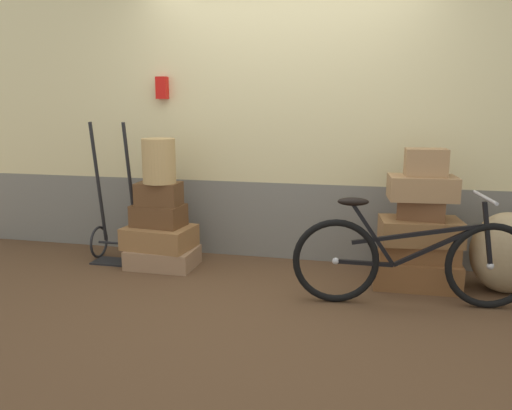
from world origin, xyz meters
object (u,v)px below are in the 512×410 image
suitcase_1 (160,237)px  suitcase_3 (159,194)px  burlap_sack (507,253)px  suitcase_8 (422,188)px  suitcase_0 (163,257)px  suitcase_4 (416,272)px  suitcase_5 (418,250)px  bicycle (411,260)px  wicker_basket (159,161)px  suitcase_2 (159,215)px  suitcase_9 (426,162)px  luggage_trolley (116,229)px  suitcase_6 (420,231)px  suitcase_7 (421,209)px

suitcase_1 → suitcase_3: 0.39m
suitcase_1 → burlap_sack: (2.84, 0.00, 0.05)m
suitcase_8 → suitcase_0: bearing=175.1°
suitcase_0 → suitcase_4: (2.15, 0.02, 0.03)m
suitcase_5 → bicycle: size_ratio=0.36×
burlap_sack → wicker_basket: bearing=-179.9°
suitcase_3 → suitcase_2: bearing=167.3°
suitcase_1 → suitcase_8: suitcase_8 is taller
suitcase_9 → luggage_trolley: bearing=175.2°
burlap_sack → suitcase_1: bearing=-180.0°
suitcase_8 → luggage_trolley: size_ratio=0.40×
suitcase_2 → suitcase_5: bearing=6.0°
luggage_trolley → suitcase_0: bearing=-10.6°
suitcase_1 → suitcase_4: 2.19m
suitcase_5 → suitcase_1: bearing=178.4°
suitcase_3 → suitcase_6: suitcase_3 is taller
suitcase_0 → suitcase_1: size_ratio=1.01×
suitcase_0 → suitcase_9: 2.35m
suitcase_3 → suitcase_6: (2.20, -0.04, -0.20)m
luggage_trolley → suitcase_4: bearing=-1.6°
suitcase_0 → bicycle: 2.13m
bicycle → suitcase_5: bearing=79.8°
suitcase_8 → burlap_sack: 0.80m
bicycle → suitcase_8: bearing=79.1°
suitcase_0 → suitcase_5: (2.16, 0.05, 0.20)m
suitcase_3 → suitcase_0: bearing=-53.4°
suitcase_7 → bicycle: 0.53m
suitcase_9 → luggage_trolley: size_ratio=0.24×
suitcase_3 → suitcase_7: bearing=-2.3°
suitcase_8 → wicker_basket: wicker_basket is taller
suitcase_3 → luggage_trolley: 0.59m
suitcase_3 → suitcase_9: bearing=-2.6°
suitcase_1 → luggage_trolley: (-0.46, 0.07, 0.03)m
suitcase_8 → luggage_trolley: luggage_trolley is taller
suitcase_0 → suitcase_4: suitcase_4 is taller
suitcase_7 → luggage_trolley: bearing=-174.6°
suitcase_0 → luggage_trolley: size_ratio=0.46×
suitcase_0 → suitcase_8: size_ratio=1.16×
suitcase_2 → suitcase_4: 2.22m
suitcase_9 → bicycle: bearing=-105.9°
suitcase_8 → burlap_sack: size_ratio=0.80×
wicker_basket → suitcase_1: bearing=168.0°
suitcase_9 → burlap_sack: suitcase_9 is taller
suitcase_2 → wicker_basket: wicker_basket is taller
suitcase_1 → suitcase_6: bearing=5.4°
suitcase_5 → suitcase_9: 0.70m
suitcase_0 → suitcase_9: suitcase_9 is taller
suitcase_0 → suitcase_8: bearing=0.3°
suitcase_4 → suitcase_7: size_ratio=1.87×
suitcase_7 → suitcase_9: bearing=-46.3°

